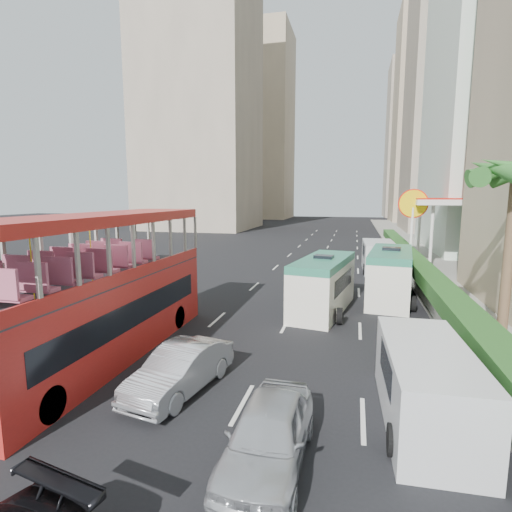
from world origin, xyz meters
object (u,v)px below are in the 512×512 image
(car_silver_lane_b, at_px, (268,464))
(palm_tree, at_px, (508,260))
(double_decker_bus, at_px, (102,287))
(shell_station, at_px, (451,232))
(minibus_near, at_px, (323,285))
(van_asset, at_px, (325,287))
(panel_van_near, at_px, (426,385))
(panel_van_far, at_px, (378,256))
(car_silver_lane_a, at_px, (181,391))
(minibus_far, at_px, (390,275))

(car_silver_lane_b, height_order, palm_tree, palm_tree)
(double_decker_bus, bearing_deg, shell_station, 55.18)
(minibus_near, height_order, palm_tree, palm_tree)
(van_asset, height_order, panel_van_near, panel_van_near)
(car_silver_lane_b, height_order, van_asset, car_silver_lane_b)
(van_asset, relative_size, palm_tree, 0.72)
(car_silver_lane_b, bearing_deg, minibus_near, 89.87)
(panel_van_far, height_order, palm_tree, palm_tree)
(van_asset, relative_size, panel_van_near, 0.94)
(car_silver_lane_a, relative_size, panel_van_near, 0.82)
(minibus_near, height_order, panel_van_near, minibus_near)
(double_decker_bus, distance_m, shell_station, 28.02)
(car_silver_lane_a, distance_m, minibus_near, 10.00)
(minibus_near, xyz_separation_m, shell_station, (8.99, 15.36, 1.43))
(car_silver_lane_a, height_order, car_silver_lane_b, car_silver_lane_b)
(panel_van_near, distance_m, palm_tree, 7.12)
(car_silver_lane_a, xyz_separation_m, palm_tree, (10.17, 5.69, 3.38))
(double_decker_bus, height_order, minibus_near, double_decker_bus)
(minibus_near, xyz_separation_m, panel_van_far, (3.25, 11.86, -0.22))
(car_silver_lane_a, distance_m, van_asset, 14.86)
(panel_van_far, height_order, shell_station, shell_station)
(panel_van_far, distance_m, shell_station, 6.92)
(double_decker_bus, height_order, van_asset, double_decker_bus)
(minibus_far, relative_size, panel_van_far, 1.13)
(car_silver_lane_b, bearing_deg, shell_station, 72.22)
(van_asset, xyz_separation_m, minibus_near, (0.26, -5.21, 1.32))
(palm_tree, distance_m, shell_station, 19.14)
(car_silver_lane_b, bearing_deg, minibus_far, 77.29)
(minibus_near, relative_size, panel_van_far, 1.08)
(minibus_near, xyz_separation_m, minibus_far, (3.39, 3.00, 0.06))
(van_asset, distance_m, palm_tree, 11.80)
(panel_van_far, xyz_separation_m, shell_station, (5.73, 3.50, 1.65))
(panel_van_far, bearing_deg, panel_van_near, -91.41)
(minibus_far, relative_size, shell_station, 0.78)
(minibus_near, relative_size, shell_station, 0.75)
(car_silver_lane_b, xyz_separation_m, minibus_near, (0.20, 11.89, 1.32))
(van_asset, height_order, panel_van_far, panel_van_far)
(panel_van_far, bearing_deg, minibus_far, -90.61)
(car_silver_lane_b, distance_m, palm_tree, 11.33)
(palm_tree, xyz_separation_m, shell_station, (2.20, 19.00, -0.63))
(minibus_far, xyz_separation_m, shell_station, (5.60, 12.37, 1.37))
(car_silver_lane_a, distance_m, palm_tree, 12.13)
(double_decker_bus, xyz_separation_m, minibus_near, (7.01, 7.64, -1.21))
(car_silver_lane_a, height_order, shell_station, shell_station)
(panel_van_near, relative_size, panel_van_far, 0.89)
(car_silver_lane_b, height_order, panel_van_near, panel_van_near)
(car_silver_lane_a, relative_size, shell_station, 0.50)
(minibus_far, bearing_deg, panel_van_far, 97.70)
(car_silver_lane_a, relative_size, panel_van_far, 0.73)
(double_decker_bus, height_order, palm_tree, palm_tree)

